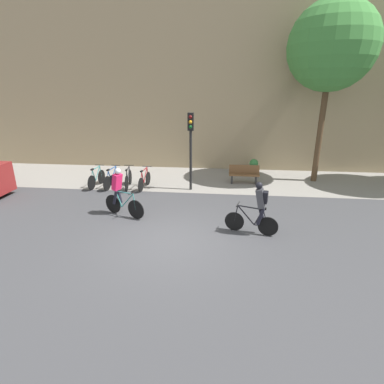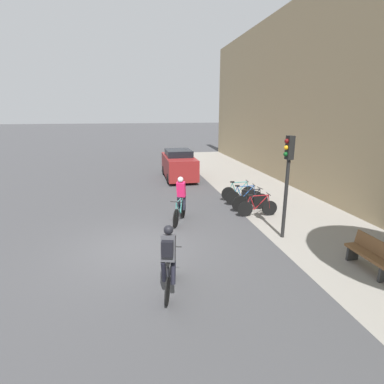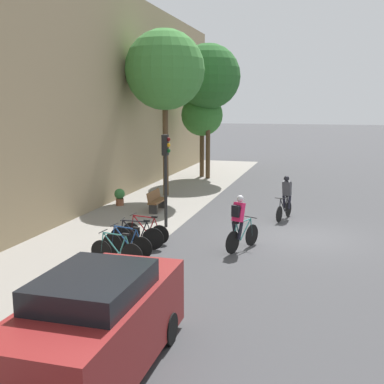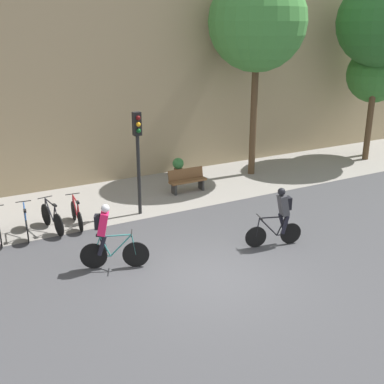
% 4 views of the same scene
% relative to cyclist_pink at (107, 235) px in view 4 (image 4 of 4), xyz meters
% --- Properties ---
extents(ground, '(200.00, 200.00, 0.00)m').
position_rel_cyclist_pink_xyz_m(ground, '(2.17, -1.80, -0.95)').
color(ground, '#3D3D3F').
extents(kerb_strip, '(44.00, 4.50, 0.01)m').
position_rel_cyclist_pink_xyz_m(kerb_strip, '(2.17, 4.95, -0.94)').
color(kerb_strip, gray).
rests_on(kerb_strip, ground).
extents(building_facade, '(44.00, 0.60, 10.08)m').
position_rel_cyclist_pink_xyz_m(building_facade, '(2.17, 7.50, 4.09)').
color(building_facade, '#9E8966').
rests_on(building_facade, ground).
extents(cyclist_pink, '(1.68, 0.79, 1.80)m').
position_rel_cyclist_pink_xyz_m(cyclist_pink, '(0.00, 0.00, 0.00)').
color(cyclist_pink, black).
rests_on(cyclist_pink, ground).
extents(cyclist_grey, '(1.68, 0.61, 1.76)m').
position_rel_cyclist_pink_xyz_m(cyclist_grey, '(4.86, -1.05, 0.00)').
color(cyclist_grey, black).
rests_on(cyclist_grey, ground).
extents(parked_bike_1, '(0.46, 1.71, 0.97)m').
position_rel_cyclist_pink_xyz_m(parked_bike_1, '(-1.48, 3.20, -0.54)').
color(parked_bike_1, black).
rests_on(parked_bike_1, ground).
extents(parked_bike_2, '(0.46, 1.76, 0.99)m').
position_rel_cyclist_pink_xyz_m(parked_bike_2, '(-0.70, 3.20, -0.53)').
color(parked_bike_2, black).
rests_on(parked_bike_2, ground).
extents(parked_bike_3, '(0.46, 1.69, 0.96)m').
position_rel_cyclist_pink_xyz_m(parked_bike_3, '(0.08, 3.20, -0.55)').
color(parked_bike_3, black).
rests_on(parked_bike_3, ground).
extents(traffic_light_pole, '(0.26, 0.30, 3.49)m').
position_rel_cyclist_pink_xyz_m(traffic_light_pole, '(2.27, 3.20, 1.48)').
color(traffic_light_pole, black).
rests_on(traffic_light_pole, ground).
extents(bench, '(1.49, 0.44, 0.89)m').
position_rel_cyclist_pink_xyz_m(bench, '(4.78, 4.49, -0.48)').
color(bench, brown).
rests_on(bench, ground).
extents(street_tree_0, '(3.92, 3.92, 8.21)m').
position_rel_cyclist_pink_xyz_m(street_tree_0, '(8.36, 5.26, 5.28)').
color(street_tree_0, '#4C3823').
rests_on(street_tree_0, ground).
extents(street_tree_1, '(3.93, 3.93, 8.23)m').
position_rel_cyclist_pink_xyz_m(street_tree_1, '(14.59, 4.58, 5.30)').
color(street_tree_1, '#4C3823').
rests_on(street_tree_1, ground).
extents(street_tree_2, '(2.63, 2.63, 5.24)m').
position_rel_cyclist_pink_xyz_m(street_tree_2, '(15.20, 5.12, 2.95)').
color(street_tree_2, '#4C3823').
rests_on(street_tree_2, ground).
extents(potted_plant, '(0.48, 0.48, 0.78)m').
position_rel_cyclist_pink_xyz_m(potted_plant, '(5.43, 6.52, -0.51)').
color(potted_plant, brown).
rests_on(potted_plant, ground).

